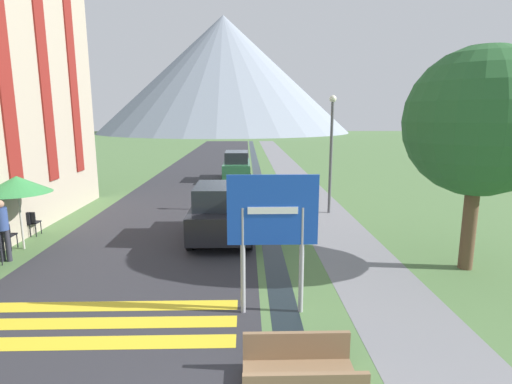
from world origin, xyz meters
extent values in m
plane|color=#517542|center=(0.00, 20.00, 0.00)|extent=(160.00, 160.00, 0.00)
cube|color=#2D2D33|center=(-2.50, 30.00, 0.00)|extent=(6.40, 60.00, 0.01)
cube|color=slate|center=(3.60, 30.00, 0.00)|extent=(2.20, 60.00, 0.01)
cube|color=black|center=(1.20, 30.00, 0.00)|extent=(0.60, 60.00, 0.00)
cube|color=yellow|center=(-2.50, 3.48, 0.01)|extent=(5.44, 0.44, 0.01)
cube|color=yellow|center=(-2.50, 4.18, 0.01)|extent=(5.44, 0.44, 0.01)
cube|color=yellow|center=(-2.50, 4.88, 0.01)|extent=(5.44, 0.44, 0.01)
cone|color=gray|center=(-4.67, 94.87, 13.35)|extent=(58.79, 58.79, 26.69)
cube|color=maroon|center=(-6.84, 9.55, 6.44)|extent=(0.06, 0.70, 9.66)
cube|color=maroon|center=(-6.84, 12.00, 6.44)|extent=(0.06, 0.70, 9.66)
cube|color=maroon|center=(-6.84, 14.45, 6.44)|extent=(0.06, 0.70, 9.66)
cylinder|color=#9E9EA3|center=(0.34, 4.56, 1.11)|extent=(0.10, 0.10, 2.23)
cylinder|color=#9E9EA3|center=(1.53, 4.56, 1.11)|extent=(0.10, 0.10, 2.23)
cube|color=#1947B7|center=(0.94, 4.54, 2.18)|extent=(1.81, 0.05, 1.41)
cube|color=white|center=(0.94, 4.51, 2.18)|extent=(0.99, 0.02, 0.14)
cube|color=#846647|center=(1.20, 2.13, 0.14)|extent=(1.70, 1.10, 0.12)
cube|color=#846647|center=(1.20, 2.64, 0.43)|extent=(1.70, 0.08, 0.45)
cube|color=black|center=(-0.40, 9.68, 0.72)|extent=(1.90, 3.82, 0.84)
cube|color=#23282D|center=(-0.40, 9.49, 1.48)|extent=(1.61, 2.10, 0.68)
cylinder|color=black|center=(-1.31, 10.86, 0.30)|extent=(0.18, 0.60, 0.60)
cylinder|color=black|center=(0.51, 10.86, 0.30)|extent=(0.18, 0.60, 0.60)
cylinder|color=black|center=(-1.31, 8.50, 0.30)|extent=(0.18, 0.60, 0.60)
cylinder|color=black|center=(0.51, 8.50, 0.30)|extent=(0.18, 0.60, 0.60)
cube|color=#28663D|center=(-0.16, 21.71, 0.72)|extent=(1.63, 4.16, 0.84)
cube|color=#23282D|center=(-0.16, 21.50, 1.48)|extent=(1.39, 2.29, 0.68)
cylinder|color=black|center=(-0.93, 23.00, 0.30)|extent=(0.18, 0.60, 0.60)
cylinder|color=black|center=(0.62, 23.00, 0.30)|extent=(0.18, 0.60, 0.60)
cylinder|color=black|center=(-0.93, 20.42, 0.30)|extent=(0.18, 0.60, 0.60)
cylinder|color=black|center=(0.62, 20.42, 0.30)|extent=(0.18, 0.60, 0.60)
cube|color=black|center=(-6.96, 10.08, 0.45)|extent=(0.40, 0.40, 0.04)
cube|color=black|center=(-6.96, 9.90, 0.65)|extent=(0.40, 0.04, 0.40)
cylinder|color=black|center=(-7.13, 10.25, 0.23)|extent=(0.03, 0.03, 0.45)
cylinder|color=black|center=(-6.79, 10.25, 0.23)|extent=(0.03, 0.03, 0.45)
cylinder|color=black|center=(-7.13, 9.91, 0.23)|extent=(0.03, 0.03, 0.45)
cylinder|color=black|center=(-6.79, 9.91, 0.23)|extent=(0.03, 0.03, 0.45)
cylinder|color=black|center=(-6.23, 7.35, 0.23)|extent=(0.03, 0.03, 0.45)
cube|color=black|center=(-6.80, 8.67, 0.45)|extent=(0.40, 0.40, 0.04)
cube|color=black|center=(-6.80, 8.49, 0.65)|extent=(0.40, 0.04, 0.40)
cylinder|color=black|center=(-6.97, 8.84, 0.23)|extent=(0.03, 0.03, 0.45)
cylinder|color=black|center=(-6.63, 8.84, 0.23)|extent=(0.03, 0.03, 0.45)
cylinder|color=black|center=(-6.63, 8.50, 0.23)|extent=(0.03, 0.03, 0.45)
cube|color=black|center=(-6.81, 10.13, 0.45)|extent=(0.40, 0.40, 0.04)
cube|color=black|center=(-6.81, 9.95, 0.65)|extent=(0.40, 0.04, 0.40)
cylinder|color=black|center=(-6.98, 10.30, 0.23)|extent=(0.03, 0.03, 0.45)
cylinder|color=black|center=(-6.64, 10.30, 0.23)|extent=(0.03, 0.03, 0.45)
cylinder|color=black|center=(-6.98, 9.96, 0.23)|extent=(0.03, 0.03, 0.45)
cylinder|color=black|center=(-6.64, 9.96, 0.23)|extent=(0.03, 0.03, 0.45)
cylinder|color=#B7B2A8|center=(-6.38, 8.72, 1.05)|extent=(0.06, 0.06, 2.10)
cone|color=#338442|center=(-6.38, 8.72, 2.00)|extent=(1.91, 1.91, 0.51)
cylinder|color=#282833|center=(-6.39, 7.67, 0.45)|extent=(0.14, 0.14, 0.90)
cylinder|color=#282833|center=(-6.21, 7.67, 0.45)|extent=(0.14, 0.14, 0.90)
cylinder|color=navy|center=(-6.30, 7.67, 1.22)|extent=(0.32, 0.32, 0.63)
sphere|color=#9E755B|center=(-6.30, 7.67, 1.63)|extent=(0.22, 0.22, 0.22)
cylinder|color=#515156|center=(3.88, 13.07, 2.27)|extent=(0.12, 0.12, 4.53)
sphere|color=silver|center=(3.88, 13.07, 4.65)|extent=(0.28, 0.28, 0.28)
cylinder|color=brown|center=(6.25, 6.84, 1.13)|extent=(0.36, 0.36, 2.27)
sphere|color=#285B2D|center=(6.25, 6.84, 3.85)|extent=(3.72, 3.72, 3.72)
camera|label=1|loc=(0.41, -3.09, 4.01)|focal=28.00mm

